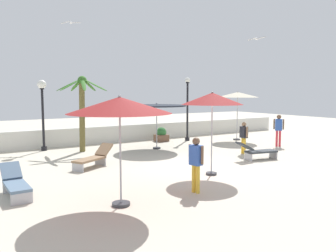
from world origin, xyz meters
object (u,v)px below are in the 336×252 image
at_px(patio_umbrella_1, 120,106).
at_px(guest_2, 244,135).
at_px(patio_umbrella_3, 212,99).
at_px(seagull_0, 71,23).
at_px(patio_umbrella_2, 157,107).
at_px(guest_1, 196,159).
at_px(lamp_post_0, 187,106).
at_px(lounge_chair_2, 15,182).
at_px(lounge_chair_0, 94,157).
at_px(lamp_post_1, 42,102).
at_px(patio_umbrella_0, 238,95).
at_px(palm_tree_1, 82,102).
at_px(lounge_chair_1, 257,151).
at_px(guest_0, 279,127).
at_px(seagull_1, 256,39).
at_px(planter, 161,135).

xyz_separation_m(patio_umbrella_1, guest_2, (8.07, 3.73, -1.69)).
distance_m(patio_umbrella_3, seagull_0, 11.91).
bearing_deg(patio_umbrella_2, guest_1, -111.73).
bearing_deg(lamp_post_0, lounge_chair_2, -148.65).
relative_size(lounge_chair_0, lounge_chair_2, 1.01).
bearing_deg(lounge_chair_2, patio_umbrella_3, -9.18).
xyz_separation_m(patio_umbrella_2, patio_umbrella_3, (-1.13, -5.85, 0.51)).
bearing_deg(lamp_post_1, lounge_chair_0, -80.61).
bearing_deg(patio_umbrella_0, seagull_0, 150.24).
height_order(palm_tree_1, lamp_post_0, lamp_post_0).
relative_size(lounge_chair_1, guest_2, 1.26).
bearing_deg(guest_1, palm_tree_1, 93.96).
relative_size(palm_tree_1, lounge_chair_1, 1.94).
bearing_deg(palm_tree_1, lounge_chair_1, -46.27).
xyz_separation_m(patio_umbrella_2, guest_0, (6.00, -2.86, -1.14)).
xyz_separation_m(lounge_chair_2, guest_1, (4.56, -2.49, 0.60)).
height_order(patio_umbrella_2, guest_1, patio_umbrella_2).
xyz_separation_m(lamp_post_0, seagull_1, (2.21, -3.34, 3.74)).
height_order(patio_umbrella_2, patio_umbrella_3, patio_umbrella_3).
distance_m(patio_umbrella_3, guest_2, 4.95).
relative_size(guest_2, planter, 1.80).
relative_size(patio_umbrella_2, guest_0, 1.75).
distance_m(patio_umbrella_2, seagull_1, 6.67).
bearing_deg(lounge_chair_1, palm_tree_1, 133.73).
distance_m(patio_umbrella_2, lounge_chair_1, 5.61).
bearing_deg(patio_umbrella_1, guest_2, 24.82).
bearing_deg(seagull_1, lounge_chair_1, -134.61).
relative_size(palm_tree_1, guest_2, 2.45).
xyz_separation_m(patio_umbrella_0, palm_tree_1, (-9.33, 1.08, -0.31)).
relative_size(patio_umbrella_0, lounge_chair_1, 1.56).
bearing_deg(lounge_chair_0, seagull_0, 79.01).
bearing_deg(lounge_chair_1, lamp_post_1, 135.05).
bearing_deg(patio_umbrella_0, lounge_chair_2, -159.38).
bearing_deg(guest_1, planter, 64.62).
xyz_separation_m(patio_umbrella_0, patio_umbrella_2, (-5.83, -0.18, -0.57)).
bearing_deg(lounge_chair_2, palm_tree_1, 56.89).
bearing_deg(lounge_chair_0, lamp_post_1, 99.39).
height_order(patio_umbrella_0, lounge_chair_0, patio_umbrella_0).
distance_m(patio_umbrella_1, seagull_0, 13.29).
relative_size(patio_umbrella_3, lounge_chair_0, 1.57).
xyz_separation_m(patio_umbrella_3, lounge_chair_0, (-3.16, 3.44, -2.31)).
xyz_separation_m(patio_umbrella_3, palm_tree_1, (-2.38, 7.11, -0.25)).
xyz_separation_m(lounge_chair_1, guest_1, (-5.20, -2.51, 0.59)).
bearing_deg(seagull_1, patio_umbrella_3, -147.38).
height_order(patio_umbrella_1, patio_umbrella_2, patio_umbrella_1).
bearing_deg(guest_0, patio_umbrella_1, -158.96).
bearing_deg(lamp_post_1, patio_umbrella_1, -90.81).
bearing_deg(guest_1, seagull_1, 34.16).
height_order(lounge_chair_1, seagull_1, seagull_1).
bearing_deg(patio_umbrella_1, patio_umbrella_2, 53.82).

